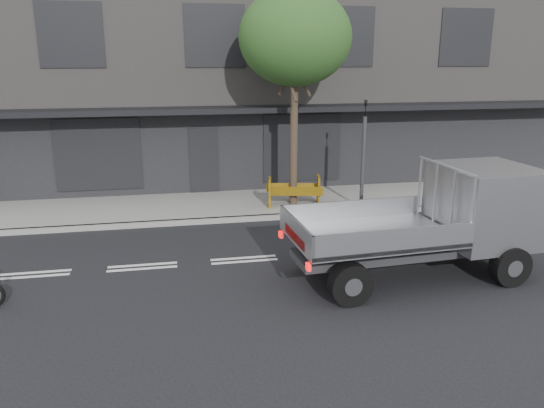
{
  "coord_description": "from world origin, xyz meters",
  "views": [
    {
      "loc": [
        -1.61,
        -11.91,
        4.77
      ],
      "look_at": [
        0.79,
        0.5,
        1.23
      ],
      "focal_mm": 35.0,
      "sensor_mm": 36.0,
      "label": 1
    }
  ],
  "objects_px": {
    "street_tree": "(295,38)",
    "traffic_light_pole": "(363,161)",
    "flatbed_ute": "(465,211)",
    "construction_barrier": "(296,192)"
  },
  "relations": [
    {
      "from": "traffic_light_pole",
      "to": "flatbed_ute",
      "type": "bearing_deg",
      "value": -83.44
    },
    {
      "from": "street_tree",
      "to": "flatbed_ute",
      "type": "distance_m",
      "value": 7.41
    },
    {
      "from": "flatbed_ute",
      "to": "construction_barrier",
      "type": "distance_m",
      "value": 6.02
    },
    {
      "from": "traffic_light_pole",
      "to": "street_tree",
      "type": "bearing_deg",
      "value": 156.97
    },
    {
      "from": "traffic_light_pole",
      "to": "flatbed_ute",
      "type": "relative_size",
      "value": 0.63
    },
    {
      "from": "traffic_light_pole",
      "to": "flatbed_ute",
      "type": "height_order",
      "value": "traffic_light_pole"
    },
    {
      "from": "traffic_light_pole",
      "to": "construction_barrier",
      "type": "xyz_separation_m",
      "value": [
        -2.0,
        0.45,
        -1.02
      ]
    },
    {
      "from": "flatbed_ute",
      "to": "construction_barrier",
      "type": "bearing_deg",
      "value": 111.74
    },
    {
      "from": "street_tree",
      "to": "construction_barrier",
      "type": "xyz_separation_m",
      "value": [
        0.0,
        -0.4,
        -4.65
      ]
    },
    {
      "from": "street_tree",
      "to": "traffic_light_pole",
      "type": "relative_size",
      "value": 1.93
    }
  ]
}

